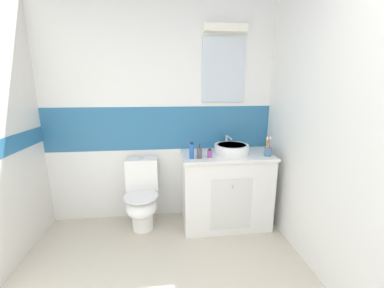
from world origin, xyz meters
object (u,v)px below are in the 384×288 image
Objects in this scene: sink_basin at (231,148)px; toilet at (142,197)px; soap_dispenser at (199,153)px; deodorant_spray_can at (192,151)px; toothbrush_cup at (268,151)px; perfume_flask_small at (210,153)px.

sink_basin reaches higher than toilet.
toilet is 0.84m from soap_dispenser.
deodorant_spray_can is at bearing -17.58° from toilet.
sink_basin is at bearing -0.88° from toilet.
toothbrush_cup is 1.40× the size of soap_dispenser.
sink_basin is 0.39m from toothbrush_cup.
deodorant_spray_can is at bearing 179.99° from toothbrush_cup.
deodorant_spray_can is at bearing -175.88° from perfume_flask_small.
sink_basin is 0.41m from soap_dispenser.
deodorant_spray_can is 0.19m from perfume_flask_small.
toilet is at bearing 172.78° from toothbrush_cup.
toothbrush_cup is 0.63m from perfume_flask_small.
toothbrush_cup is (1.36, -0.17, 0.54)m from toilet.
deodorant_spray_can is (0.54, -0.17, 0.57)m from toilet.
perfume_flask_small is (0.19, 0.01, -0.04)m from deodorant_spray_can.
sink_basin is 0.54× the size of toilet.
soap_dispenser reaches higher than perfume_flask_small.
sink_basin is 1.14m from toilet.
perfume_flask_small is at bearing 178.74° from toothbrush_cup.
perfume_flask_small is at bearing 4.12° from deodorant_spray_can.
perfume_flask_small is (0.11, 0.01, -0.01)m from soap_dispenser.
sink_basin is at bearing 27.62° from perfume_flask_small.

